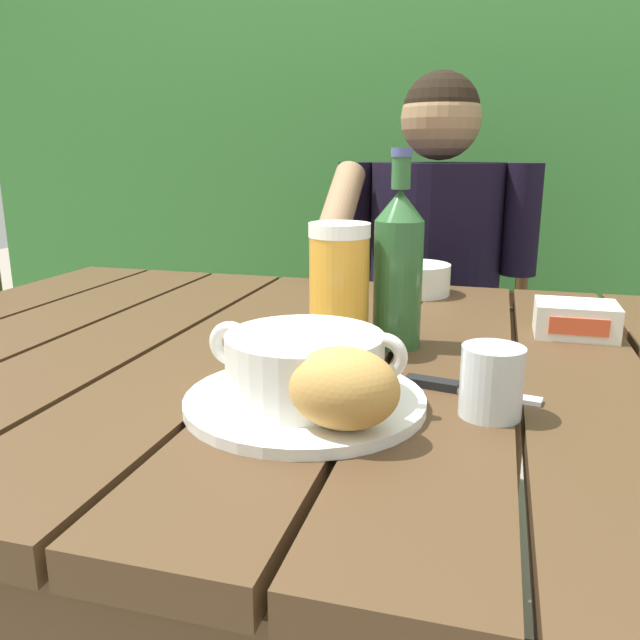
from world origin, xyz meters
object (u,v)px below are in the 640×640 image
at_px(chair_near_diner, 435,354).
at_px(person_eating, 431,281).
at_px(water_glass_small, 492,381).
at_px(butter_tub, 576,319).
at_px(serving_plate, 305,401).
at_px(table_knife, 457,388).
at_px(soup_bowl, 305,363).
at_px(beer_glass, 339,288).
at_px(beer_bottle, 398,266).
at_px(bread_roll, 344,388).
at_px(diner_bowl, 415,279).

height_order(chair_near_diner, person_eating, person_eating).
bearing_deg(water_glass_small, butter_tub, 71.27).
bearing_deg(chair_near_diner, water_glass_small, -82.20).
xyz_separation_m(serving_plate, table_knife, (0.15, 0.09, -0.00)).
xyz_separation_m(person_eating, soup_bowl, (-0.04, -0.94, 0.09)).
bearing_deg(beer_glass, serving_plate, -86.40).
distance_m(soup_bowl, butter_tub, 0.48).
distance_m(person_eating, beer_bottle, 0.70).
height_order(serving_plate, soup_bowl, soup_bowl).
xyz_separation_m(soup_bowl, butter_tub, (0.31, 0.37, -0.02)).
relative_size(chair_near_diner, water_glass_small, 12.30).
height_order(beer_bottle, water_glass_small, beer_bottle).
height_order(chair_near_diner, bread_roll, chair_near_diner).
distance_m(person_eating, water_glass_small, 0.92).
bearing_deg(table_knife, serving_plate, -150.25).
distance_m(serving_plate, diner_bowl, 0.60).
relative_size(beer_glass, water_glass_small, 2.36).
bearing_deg(serving_plate, soup_bowl, -82.87).
bearing_deg(diner_bowl, water_glass_small, -75.21).
distance_m(soup_bowl, diner_bowl, 0.60).
bearing_deg(beer_bottle, person_eating, 91.78).
distance_m(beer_bottle, diner_bowl, 0.36).
xyz_separation_m(water_glass_small, butter_tub, (0.12, 0.34, -0.01)).
height_order(serving_plate, diner_bowl, diner_bowl).
bearing_deg(serving_plate, diner_bowl, 86.09).
relative_size(chair_near_diner, diner_bowl, 6.89).
bearing_deg(table_knife, diner_bowl, 102.53).
xyz_separation_m(serving_plate, bread_roll, (0.06, -0.07, 0.05)).
relative_size(serving_plate, soup_bowl, 1.19).
height_order(soup_bowl, bread_roll, bread_roll).
relative_size(person_eating, butter_tub, 10.31).
bearing_deg(diner_bowl, bread_roll, -88.48).
relative_size(serving_plate, beer_glass, 1.48).
bearing_deg(beer_glass, water_glass_small, -40.29).
relative_size(butter_tub, diner_bowl, 0.87).
bearing_deg(water_glass_small, chair_near_diner, 97.80).
bearing_deg(water_glass_small, diner_bowl, 104.79).
bearing_deg(diner_bowl, table_knife, -77.47).
height_order(beer_glass, beer_bottle, beer_bottle).
relative_size(chair_near_diner, beer_glass, 5.21).
distance_m(serving_plate, beer_glass, 0.22).
xyz_separation_m(chair_near_diner, beer_glass, (-0.05, -0.93, 0.38)).
bearing_deg(butter_tub, diner_bowl, 139.47).
bearing_deg(butter_tub, person_eating, 115.68).
distance_m(beer_bottle, butter_tub, 0.29).
height_order(bread_roll, butter_tub, bread_roll).
relative_size(chair_near_diner, soup_bowl, 4.20).
height_order(person_eating, soup_bowl, person_eating).
relative_size(chair_near_diner, person_eating, 0.77).
distance_m(chair_near_diner, table_knife, 1.09).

